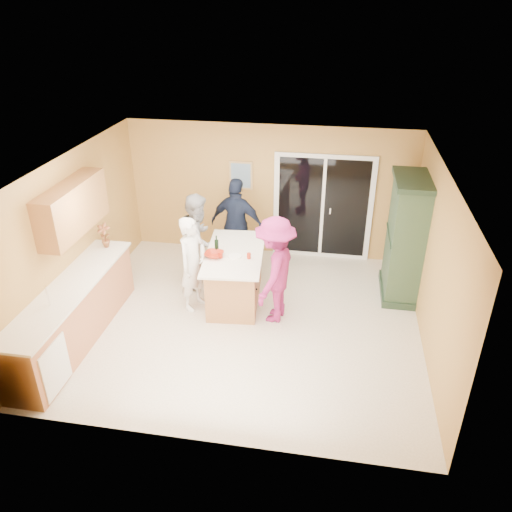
% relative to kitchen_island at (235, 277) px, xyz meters
% --- Properties ---
extents(floor, '(5.50, 5.50, 0.00)m').
position_rel_kitchen_island_xyz_m(floor, '(0.30, -0.62, -0.43)').
color(floor, '#EFE3CF').
rests_on(floor, ground).
extents(ceiling, '(5.50, 5.00, 0.10)m').
position_rel_kitchen_island_xyz_m(ceiling, '(0.30, -0.62, 2.17)').
color(ceiling, silver).
rests_on(ceiling, wall_back).
extents(wall_back, '(5.50, 0.10, 2.60)m').
position_rel_kitchen_island_xyz_m(wall_back, '(0.30, 1.88, 0.87)').
color(wall_back, tan).
rests_on(wall_back, ground).
extents(wall_front, '(5.50, 0.10, 2.60)m').
position_rel_kitchen_island_xyz_m(wall_front, '(0.30, -3.12, 0.87)').
color(wall_front, tan).
rests_on(wall_front, ground).
extents(wall_left, '(0.10, 5.00, 2.60)m').
position_rel_kitchen_island_xyz_m(wall_left, '(-2.45, -0.62, 0.87)').
color(wall_left, tan).
rests_on(wall_left, ground).
extents(wall_right, '(0.10, 5.00, 2.60)m').
position_rel_kitchen_island_xyz_m(wall_right, '(3.05, -0.62, 0.87)').
color(wall_right, tan).
rests_on(wall_right, ground).
extents(left_cabinet_run, '(0.65, 3.05, 1.24)m').
position_rel_kitchen_island_xyz_m(left_cabinet_run, '(-2.15, -1.67, 0.04)').
color(left_cabinet_run, '#B46C46').
rests_on(left_cabinet_run, floor).
extents(upper_cabinets, '(0.35, 1.60, 0.75)m').
position_rel_kitchen_island_xyz_m(upper_cabinets, '(-2.28, -0.82, 1.45)').
color(upper_cabinets, '#B46C46').
rests_on(upper_cabinets, wall_left).
extents(sliding_door, '(1.90, 0.07, 2.10)m').
position_rel_kitchen_island_xyz_m(sliding_door, '(1.35, 1.84, 0.62)').
color(sliding_door, white).
rests_on(sliding_door, floor).
extents(framed_picture, '(0.46, 0.04, 0.56)m').
position_rel_kitchen_island_xyz_m(framed_picture, '(-0.25, 1.85, 1.17)').
color(framed_picture, tan).
rests_on(framed_picture, wall_back).
extents(kitchen_island, '(1.09, 1.80, 0.91)m').
position_rel_kitchen_island_xyz_m(kitchen_island, '(0.00, 0.00, 0.00)').
color(kitchen_island, '#B46C46').
rests_on(kitchen_island, floor).
extents(green_hutch, '(0.61, 1.16, 2.14)m').
position_rel_kitchen_island_xyz_m(green_hutch, '(2.79, 0.67, 0.62)').
color(green_hutch, '#203323').
rests_on(green_hutch, floor).
extents(woman_white, '(0.57, 0.69, 1.62)m').
position_rel_kitchen_island_xyz_m(woman_white, '(-0.63, -0.33, 0.39)').
color(woman_white, white).
rests_on(woman_white, floor).
extents(woman_grey, '(0.65, 0.83, 1.70)m').
position_rel_kitchen_island_xyz_m(woman_grey, '(-0.74, 0.47, 0.42)').
color(woman_grey, '#9D9DA0').
rests_on(woman_grey, floor).
extents(woman_navy, '(1.11, 0.63, 1.78)m').
position_rel_kitchen_island_xyz_m(woman_navy, '(-0.19, 1.13, 0.47)').
color(woman_navy, '#192038').
rests_on(woman_navy, floor).
extents(woman_magenta, '(0.85, 1.24, 1.76)m').
position_rel_kitchen_island_xyz_m(woman_magenta, '(0.74, -0.44, 0.46)').
color(woman_magenta, '#95205E').
rests_on(woman_magenta, floor).
extents(serving_bowl, '(0.33, 0.33, 0.08)m').
position_rel_kitchen_island_xyz_m(serving_bowl, '(-0.30, -0.21, 0.52)').
color(serving_bowl, '#AB2713').
rests_on(serving_bowl, kitchen_island).
extents(tulip_vase, '(0.23, 0.15, 0.43)m').
position_rel_kitchen_island_xyz_m(tulip_vase, '(-2.15, -0.24, 0.73)').
color(tulip_vase, red).
rests_on(tulip_vase, left_cabinet_run).
extents(tumbler_near, '(0.08, 0.08, 0.10)m').
position_rel_kitchen_island_xyz_m(tumbler_near, '(-0.18, -0.23, 0.53)').
color(tumbler_near, '#AB2713').
rests_on(tumbler_near, kitchen_island).
extents(tumbler_far, '(0.07, 0.07, 0.09)m').
position_rel_kitchen_island_xyz_m(tumbler_far, '(0.27, -0.17, 0.53)').
color(tumbler_far, '#AB2713').
rests_on(tumbler_far, kitchen_island).
extents(wine_bottle, '(0.07, 0.07, 0.30)m').
position_rel_kitchen_island_xyz_m(wine_bottle, '(-0.29, -0.04, 0.60)').
color(wine_bottle, black).
rests_on(wine_bottle, kitchen_island).
extents(white_plate, '(0.25, 0.25, 0.01)m').
position_rel_kitchen_island_xyz_m(white_plate, '(0.04, -0.14, 0.49)').
color(white_plate, white).
rests_on(white_plate, kitchen_island).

